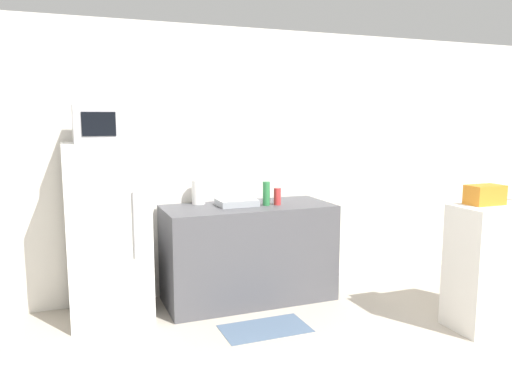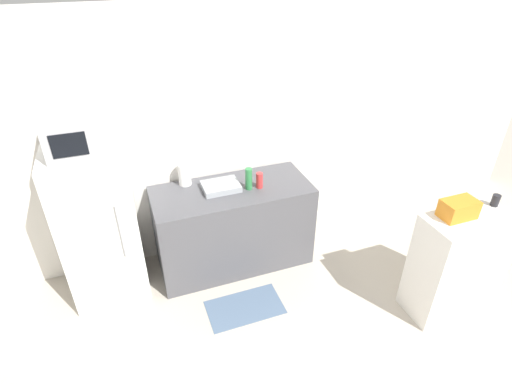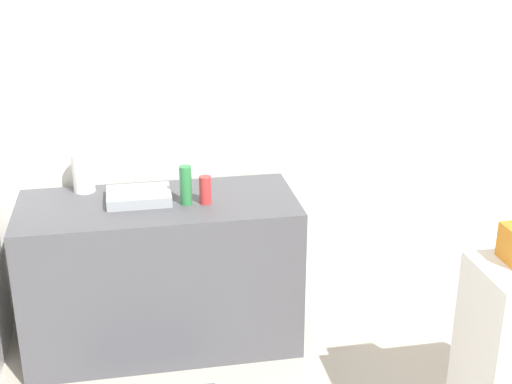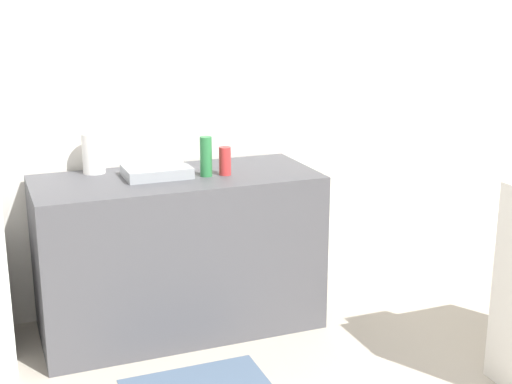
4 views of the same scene
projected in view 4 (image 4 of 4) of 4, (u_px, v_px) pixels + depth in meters
wall_back at (173, 98)px, 4.30m from camera, size 8.00×0.06×2.60m
counter at (179, 253)px, 4.12m from camera, size 1.59×0.68×0.92m
sink_basin at (157, 171)px, 3.99m from camera, size 0.36×0.27×0.06m
bottle_tall at (206, 157)px, 3.98m from camera, size 0.07×0.07×0.22m
bottle_short at (225, 161)px, 4.01m from camera, size 0.07×0.07×0.16m
paper_towel_roll at (93, 153)px, 4.05m from camera, size 0.13×0.13×0.23m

